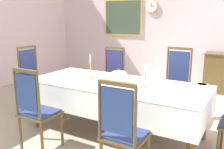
# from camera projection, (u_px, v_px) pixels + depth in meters

# --- Properties ---
(ground) EXTENTS (7.50, 6.49, 0.04)m
(ground) POSITION_uv_depth(u_px,v_px,m) (118.00, 132.00, 3.82)
(ground) COLOR #B8A892
(back_wall) EXTENTS (7.50, 0.08, 3.51)m
(back_wall) POSITION_uv_depth(u_px,v_px,m) (182.00, 15.00, 6.19)
(back_wall) COLOR silver
(back_wall) RESTS_ON ground
(dining_table) EXTENTS (2.55, 1.08, 0.77)m
(dining_table) POSITION_uv_depth(u_px,v_px,m) (116.00, 88.00, 3.59)
(dining_table) COLOR brown
(dining_table) RESTS_ON ground
(tablecloth) EXTENTS (2.57, 1.10, 0.38)m
(tablecloth) POSITION_uv_depth(u_px,v_px,m) (116.00, 89.00, 3.60)
(tablecloth) COLOR white
(tablecloth) RESTS_ON dining_table
(chair_south_a) EXTENTS (0.44, 0.42, 1.10)m
(chair_south_a) POSITION_uv_depth(u_px,v_px,m) (36.00, 109.00, 3.14)
(chair_south_a) COLOR brown
(chair_south_a) RESTS_ON ground
(chair_north_a) EXTENTS (0.44, 0.42, 1.15)m
(chair_north_a) POSITION_uv_depth(u_px,v_px,m) (111.00, 77.00, 4.73)
(chair_north_a) COLOR brown
(chair_north_a) RESTS_ON ground
(chair_south_b) EXTENTS (0.44, 0.42, 1.12)m
(chair_south_b) POSITION_uv_depth(u_px,v_px,m) (123.00, 130.00, 2.53)
(chair_south_b) COLOR brown
(chair_south_b) RESTS_ON ground
(chair_north_b) EXTENTS (0.44, 0.42, 1.22)m
(chair_north_b) POSITION_uv_depth(u_px,v_px,m) (176.00, 84.00, 4.12)
(chair_north_b) COLOR brown
(chair_north_b) RESTS_ON ground
(chair_head_west) EXTENTS (0.42, 0.44, 1.21)m
(chair_head_west) POSITION_uv_depth(u_px,v_px,m) (34.00, 80.00, 4.44)
(chair_head_west) COLOR #4E4927
(chair_head_west) RESTS_ON ground
(soup_tureen) EXTENTS (0.25, 0.25, 0.21)m
(soup_tureen) POSITION_uv_depth(u_px,v_px,m) (119.00, 76.00, 3.53)
(soup_tureen) COLOR white
(soup_tureen) RESTS_ON tablecloth
(candlestick_west) EXTENTS (0.07, 0.07, 0.38)m
(candlestick_west) POSITION_uv_depth(u_px,v_px,m) (90.00, 69.00, 3.76)
(candlestick_west) COLOR gold
(candlestick_west) RESTS_ON tablecloth
(candlestick_east) EXTENTS (0.07, 0.07, 0.33)m
(candlestick_east) POSITION_uv_depth(u_px,v_px,m) (145.00, 78.00, 3.33)
(candlestick_east) COLOR gold
(candlestick_east) RESTS_ON tablecloth
(bowl_near_left) EXTENTS (0.16, 0.16, 0.03)m
(bowl_near_left) POSITION_uv_depth(u_px,v_px,m) (202.00, 85.00, 3.39)
(bowl_near_left) COLOR white
(bowl_near_left) RESTS_ON tablecloth
(bowl_near_right) EXTENTS (0.19, 0.19, 0.04)m
(bowl_near_right) POSITION_uv_depth(u_px,v_px,m) (57.00, 81.00, 3.61)
(bowl_near_right) COLOR white
(bowl_near_right) RESTS_ON tablecloth
(spoon_primary) EXTENTS (0.06, 0.17, 0.01)m
(spoon_primary) POSITION_uv_depth(u_px,v_px,m) (212.00, 87.00, 3.36)
(spoon_primary) COLOR gold
(spoon_primary) RESTS_ON tablecloth
(spoon_secondary) EXTENTS (0.05, 0.18, 0.01)m
(spoon_secondary) POSITION_uv_depth(u_px,v_px,m) (52.00, 80.00, 3.70)
(spoon_secondary) COLOR gold
(spoon_secondary) RESTS_ON tablecloth
(mounted_clock) EXTENTS (0.35, 0.06, 0.35)m
(mounted_clock) POSITION_uv_depth(u_px,v_px,m) (151.00, 6.00, 6.46)
(mounted_clock) COLOR #D1B251
(framed_painting) EXTENTS (1.15, 0.05, 0.98)m
(framed_painting) POSITION_uv_depth(u_px,v_px,m) (123.00, 17.00, 6.94)
(framed_painting) COLOR #D1B251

